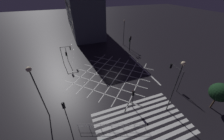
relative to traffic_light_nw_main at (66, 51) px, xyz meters
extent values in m
plane|color=black|center=(8.24, -8.45, -3.21)|extent=(200.00, 200.00, 0.00)
cube|color=silver|center=(8.24, -16.84, -3.21)|extent=(12.77, 0.50, 0.01)
cube|color=silver|center=(8.24, -17.74, -3.21)|extent=(12.77, 0.50, 0.01)
cube|color=silver|center=(8.24, -18.64, -3.21)|extent=(12.77, 0.50, 0.01)
cube|color=silver|center=(8.24, -19.54, -3.21)|extent=(12.77, 0.50, 0.01)
cube|color=silver|center=(8.24, -20.44, -3.21)|extent=(12.77, 0.50, 0.01)
cube|color=silver|center=(8.24, -21.34, -3.21)|extent=(12.77, 0.50, 0.01)
cube|color=silver|center=(8.24, -22.24, -3.21)|extent=(12.77, 0.50, 0.01)
cube|color=silver|center=(12.25, -12.46, -3.21)|extent=(11.14, 11.14, 0.01)
cube|color=silver|center=(4.22, -12.46, -3.21)|extent=(11.14, 11.14, 0.01)
cube|color=silver|center=(10.65, -10.85, -3.21)|extent=(11.14, 11.14, 0.01)
cube|color=silver|center=(5.83, -10.85, -3.21)|extent=(11.14, 11.14, 0.01)
cube|color=silver|center=(9.04, -9.25, -3.21)|extent=(11.14, 11.14, 0.01)
cube|color=silver|center=(7.44, -9.25, -3.21)|extent=(11.14, 11.14, 0.01)
cube|color=silver|center=(7.44, -7.64, -3.21)|extent=(11.14, 11.14, 0.01)
cube|color=silver|center=(9.04, -7.64, -3.21)|extent=(11.14, 11.14, 0.01)
cube|color=silver|center=(5.83, -6.04, -3.21)|extent=(11.14, 11.14, 0.01)
cube|color=silver|center=(10.65, -6.04, -3.21)|extent=(11.14, 11.14, 0.01)
cube|color=silver|center=(4.22, -4.43, -3.21)|extent=(11.14, 11.14, 0.01)
cube|color=silver|center=(12.25, -4.43, -3.21)|extent=(11.14, 11.14, 0.01)
cube|color=silver|center=(15.83, -8.45, -3.21)|extent=(0.30, 12.77, 0.01)
cube|color=#4C515B|center=(8.24, 27.77, 6.35)|extent=(10.00, 35.14, 19.13)
cube|color=black|center=(3.21, 43.58, -1.21)|extent=(0.06, 1.40, 1.80)
cube|color=black|center=(3.21, 40.07, -1.21)|extent=(0.06, 1.40, 1.80)
cube|color=black|center=(3.21, 36.55, -1.21)|extent=(0.06, 1.40, 1.80)
cube|color=black|center=(3.21, 33.04, -1.21)|extent=(0.06, 1.40, 1.80)
cube|color=black|center=(3.21, 29.52, -1.21)|extent=(0.06, 1.40, 1.80)
cube|color=black|center=(3.21, 26.01, -1.21)|extent=(0.06, 1.40, 1.80)
cube|color=beige|center=(3.21, 22.50, -1.21)|extent=(0.06, 1.40, 1.80)
cube|color=beige|center=(3.21, 18.98, -1.21)|extent=(0.06, 1.40, 1.80)
cube|color=black|center=(3.21, 15.47, -1.21)|extent=(0.06, 1.40, 1.80)
cube|color=black|center=(3.21, 11.95, -1.21)|extent=(0.06, 1.40, 1.80)
cube|color=beige|center=(3.21, 43.58, 2.82)|extent=(0.06, 1.40, 1.80)
cube|color=beige|center=(3.21, 40.07, 2.82)|extent=(0.06, 1.40, 1.80)
cube|color=black|center=(3.21, 36.55, 2.82)|extent=(0.06, 1.40, 1.80)
cube|color=black|center=(3.21, 33.04, 2.82)|extent=(0.06, 1.40, 1.80)
cube|color=black|center=(3.21, 29.52, 2.82)|extent=(0.06, 1.40, 1.80)
cube|color=black|center=(3.21, 26.01, 2.82)|extent=(0.06, 1.40, 1.80)
cube|color=black|center=(3.21, 22.50, 2.82)|extent=(0.06, 1.40, 1.80)
cube|color=black|center=(3.21, 18.98, 2.82)|extent=(0.06, 1.40, 1.80)
cube|color=black|center=(3.21, 15.47, 2.82)|extent=(0.06, 1.40, 1.80)
cube|color=beige|center=(3.21, 11.95, 2.82)|extent=(0.06, 1.40, 1.80)
cube|color=beige|center=(3.21, 43.58, 6.85)|extent=(0.06, 1.40, 1.80)
cube|color=beige|center=(3.21, 40.07, 6.85)|extent=(0.06, 1.40, 1.80)
cube|color=black|center=(3.21, 36.55, 6.85)|extent=(0.06, 1.40, 1.80)
cube|color=beige|center=(3.21, 33.04, 6.85)|extent=(0.06, 1.40, 1.80)
cube|color=black|center=(3.21, 29.52, 6.85)|extent=(0.06, 1.40, 1.80)
cube|color=black|center=(3.21, 26.01, 6.85)|extent=(0.06, 1.40, 1.80)
cube|color=black|center=(3.21, 22.50, 6.85)|extent=(0.06, 1.40, 1.80)
cube|color=beige|center=(3.21, 18.98, 6.85)|extent=(0.06, 1.40, 1.80)
cube|color=beige|center=(3.21, 15.47, 6.85)|extent=(0.06, 1.40, 1.80)
cube|color=black|center=(3.21, 11.95, 6.85)|extent=(0.06, 1.40, 1.80)
cylinder|color=#2D2D30|center=(-1.17, 0.00, -1.02)|extent=(0.11, 0.11, 4.39)
cylinder|color=#2D2D30|center=(-0.10, 0.00, 1.02)|extent=(2.14, 0.09, 0.09)
cube|color=black|center=(0.96, 0.00, 0.57)|extent=(0.16, 0.28, 0.90)
sphere|color=red|center=(1.08, 0.00, 0.87)|extent=(0.18, 0.18, 0.18)
sphere|color=black|center=(1.08, 0.00, 0.57)|extent=(0.18, 0.18, 0.18)
sphere|color=black|center=(1.08, 0.00, 0.27)|extent=(0.18, 0.18, 0.18)
cube|color=black|center=(0.87, 0.00, 0.57)|extent=(0.02, 0.36, 0.98)
cylinder|color=#2D2D30|center=(-0.09, 0.93, -1.24)|extent=(0.11, 0.11, 3.94)
cylinder|color=#2D2D30|center=(-0.09, -0.55, 0.58)|extent=(0.09, 2.96, 0.09)
cube|color=black|center=(-0.09, -2.03, 0.13)|extent=(0.28, 0.16, 0.90)
sphere|color=black|center=(-0.09, -2.14, 0.43)|extent=(0.18, 0.18, 0.18)
sphere|color=black|center=(-0.09, -2.14, 0.13)|extent=(0.18, 0.18, 0.18)
sphere|color=green|center=(-0.09, -2.14, -0.17)|extent=(0.18, 0.18, 0.18)
cube|color=black|center=(-0.09, -1.94, 0.13)|extent=(0.36, 0.02, 0.98)
cylinder|color=#2D2D30|center=(8.28, -17.39, -1.59)|extent=(0.11, 0.11, 3.24)
cube|color=black|center=(8.28, -17.25, -0.47)|extent=(0.28, 0.16, 0.90)
sphere|color=red|center=(8.28, -17.14, -0.17)|extent=(0.18, 0.18, 0.18)
sphere|color=black|center=(8.28, -17.14, -0.47)|extent=(0.18, 0.18, 0.18)
sphere|color=black|center=(8.28, -17.14, -0.77)|extent=(0.18, 0.18, 0.18)
cube|color=black|center=(8.28, -17.34, -0.47)|extent=(0.36, 0.02, 0.98)
cylinder|color=#2D2D30|center=(17.42, -17.17, -1.03)|extent=(0.11, 0.11, 4.38)
cylinder|color=#2D2D30|center=(17.42, -15.78, 1.01)|extent=(0.09, 2.78, 0.09)
cube|color=black|center=(17.42, -14.39, 0.56)|extent=(0.28, 0.16, 0.90)
sphere|color=black|center=(17.42, -14.28, 0.86)|extent=(0.18, 0.18, 0.18)
sphere|color=black|center=(17.42, -14.28, 0.56)|extent=(0.18, 0.18, 0.18)
sphere|color=green|center=(17.42, -14.28, 0.26)|extent=(0.18, 0.18, 0.18)
cube|color=black|center=(17.42, -14.48, 0.56)|extent=(0.36, 0.02, 0.98)
cylinder|color=#2D2D30|center=(16.70, 0.31, -1.16)|extent=(0.11, 0.11, 4.10)
cube|color=black|center=(16.57, 0.31, 0.39)|extent=(0.16, 0.28, 0.90)
sphere|color=black|center=(16.45, 0.31, 0.69)|extent=(0.18, 0.18, 0.18)
sphere|color=black|center=(16.45, 0.31, 0.39)|extent=(0.18, 0.18, 0.18)
sphere|color=green|center=(16.45, 0.31, 0.09)|extent=(0.18, 0.18, 0.18)
cube|color=black|center=(16.66, 0.31, 0.39)|extent=(0.02, 0.36, 0.98)
cylinder|color=#2D2D30|center=(17.17, 0.92, -1.00)|extent=(0.11, 0.11, 4.42)
cube|color=black|center=(17.17, 0.79, 0.71)|extent=(0.28, 0.16, 0.90)
sphere|color=red|center=(17.17, 0.68, 1.01)|extent=(0.18, 0.18, 0.18)
sphere|color=black|center=(17.17, 0.68, 0.71)|extent=(0.18, 0.18, 0.18)
sphere|color=black|center=(17.17, 0.68, 0.41)|extent=(0.18, 0.18, 0.18)
cube|color=black|center=(17.17, 0.88, 0.71)|extent=(0.36, 0.02, 0.98)
cylinder|color=#2D2D30|center=(-1.19, -17.37, -0.98)|extent=(0.11, 0.11, 4.47)
cube|color=black|center=(-1.19, -17.23, 0.76)|extent=(0.28, 0.16, 0.90)
sphere|color=red|center=(-1.19, -17.12, 1.06)|extent=(0.18, 0.18, 0.18)
sphere|color=black|center=(-1.19, -17.12, 0.76)|extent=(0.18, 0.18, 0.18)
sphere|color=black|center=(-1.19, -17.12, 0.46)|extent=(0.18, 0.18, 0.18)
cube|color=black|center=(-1.19, -17.32, 0.76)|extent=(0.36, 0.02, 0.98)
cylinder|color=#2D2D30|center=(-3.88, -14.65, 0.76)|extent=(0.14, 0.14, 7.96)
sphere|color=#F9E0B2|center=(-3.88, -14.65, 4.92)|extent=(0.60, 0.60, 0.60)
cylinder|color=#2D2D30|center=(17.36, 5.78, 0.40)|extent=(0.14, 0.14, 7.23)
sphere|color=#F9E0B2|center=(17.36, 5.78, 4.16)|extent=(0.49, 0.49, 0.49)
cylinder|color=#2D2D30|center=(12.99, -19.74, 0.81)|extent=(0.14, 0.14, 8.04)
sphere|color=#F9E0B2|center=(12.99, -19.74, 4.99)|extent=(0.56, 0.56, 0.56)
cylinder|color=brown|center=(19.67, -21.82, -2.11)|extent=(0.22, 0.22, 2.20)
sphere|color=#143319|center=(19.67, -21.82, 0.01)|extent=(2.72, 2.72, 2.72)
cylinder|color=#B7B7BC|center=(-0.14, -18.24, -2.69)|extent=(0.05, 0.05, 1.05)
cylinder|color=#B7B7BC|center=(1.25, -18.75, -2.69)|extent=(0.05, 0.05, 1.05)
cylinder|color=#B7B7BC|center=(2.64, -19.27, -2.69)|extent=(0.05, 0.05, 1.05)
cylinder|color=#B7B7BC|center=(4.04, -19.78, -2.69)|extent=(0.05, 0.05, 1.05)
cylinder|color=#B7B7BC|center=(5.43, -20.30, -2.69)|extent=(0.05, 0.05, 1.05)
cylinder|color=#B7B7BC|center=(6.82, -20.81, -2.69)|extent=(0.05, 0.05, 1.05)
cylinder|color=#B7B7BC|center=(8.21, -21.33, -2.69)|extent=(0.05, 0.05, 1.05)
cylinder|color=#B7B7BC|center=(4.04, -19.78, -2.20)|extent=(8.36, 3.13, 0.04)
cylinder|color=#B7B7BC|center=(4.04, -19.78, -2.64)|extent=(8.36, 3.13, 0.04)
camera|label=1|loc=(0.78, -28.57, 12.54)|focal=20.00mm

